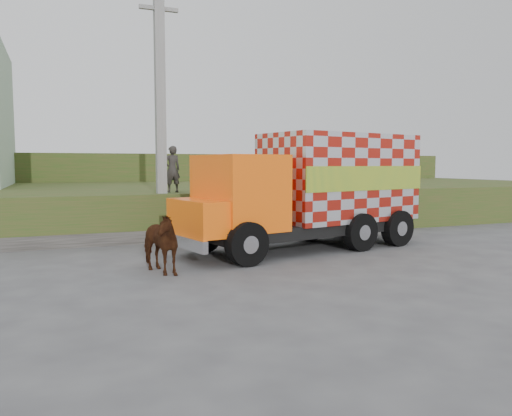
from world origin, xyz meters
name	(u,v)px	position (x,y,z in m)	size (l,w,h in m)	color
ground	(241,264)	(0.00, 0.00, 0.00)	(120.00, 120.00, 0.00)	#474749
embankment	(161,204)	(0.00, 10.00, 0.75)	(40.00, 12.00, 1.50)	#2D4F1A
embankment_far	(125,179)	(0.00, 22.00, 1.50)	(40.00, 12.00, 3.00)	#2D4F1A
retaining_strip	(132,237)	(-2.00, 4.20, 0.20)	(16.00, 0.50, 0.40)	#595651
utility_pole	(160,111)	(-1.00, 4.60, 4.08)	(1.20, 0.30, 8.00)	gray
cargo_truck	(313,190)	(2.75, 1.48, 1.69)	(7.70, 3.84, 3.29)	black
cow	(156,243)	(-2.08, -0.22, 0.68)	(0.74, 1.62, 1.36)	black
pedestrian	(172,169)	(-0.57, 5.00, 2.26)	(0.55, 0.36, 1.52)	#322F2D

